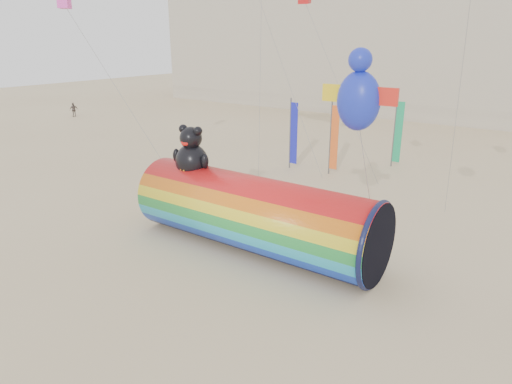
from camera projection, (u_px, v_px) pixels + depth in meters
The scene contains 4 objects.
ground at pixel (229, 247), 21.38m from camera, with size 160.00×160.00×0.00m, color #CCB58C.
hotel_building at pixel (372, 29), 60.15m from camera, with size 60.40×15.40×20.60m.
windsock_assembly at pixel (254, 212), 20.69m from camera, with size 11.81×3.60×5.45m.
festival_banners at pixel (342, 135), 32.97m from camera, with size 6.74×4.92×5.20m.
Camera 1 is at (12.22, -15.13, 9.33)m, focal length 32.00 mm.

